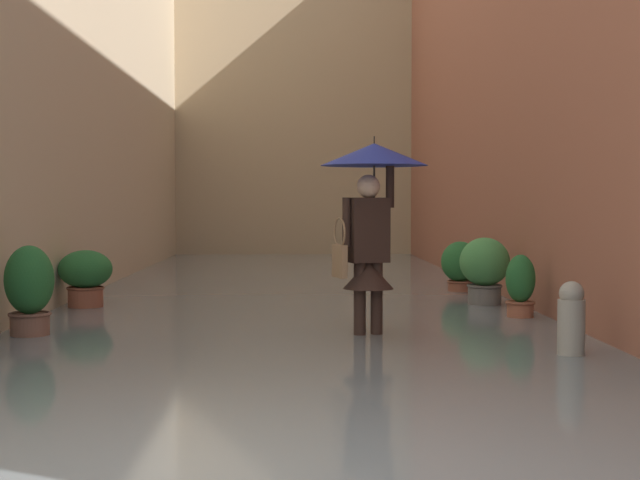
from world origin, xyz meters
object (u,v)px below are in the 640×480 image
Objects in this scene: potted_plant_mid_right at (29,293)px; person_wading at (371,197)px; potted_plant_mid_left at (520,290)px; potted_plant_near_right at (85,278)px; potted_plant_near_left at (485,270)px; potted_plant_far_left at (460,267)px; mooring_bollard at (571,326)px.

person_wading is at bearing 179.45° from potted_plant_mid_right.
potted_plant_mid_left is at bearing -143.66° from person_wading.
potted_plant_near_right is at bearing -89.92° from potted_plant_mid_right.
potted_plant_near_left is at bearing -83.80° from potted_plant_mid_left.
person_wading is 2.46× the size of potted_plant_mid_left.
potted_plant_near_left is (-0.00, 1.76, 0.08)m from potted_plant_far_left.
potted_plant_near_right is at bearing 20.69° from potted_plant_far_left.
potted_plant_near_right is at bearing -36.58° from person_wading.
potted_plant_near_left is at bearing 90.01° from potted_plant_far_left.
person_wading is at bearing -38.37° from mooring_bollard.
potted_plant_mid_right is at bearing 27.43° from potted_plant_near_left.
potted_plant_mid_right is at bearing 40.95° from potted_plant_far_left.
mooring_bollard is (0.05, 5.68, -0.11)m from potted_plant_far_left.
potted_plant_mid_left is 5.34m from potted_plant_mid_right.
potted_plant_far_left is 3.07m from potted_plant_mid_left.
potted_plant_far_left is 6.66m from potted_plant_mid_right.
mooring_bollard is at bearing 165.24° from potted_plant_mid_right.
potted_plant_mid_left is at bearing -94.28° from mooring_bollard.
potted_plant_near_right is (3.37, -2.50, -1.00)m from person_wading.
potted_plant_near_left is at bearing -90.78° from mooring_bollard.
potted_plant_far_left is 0.85× the size of potted_plant_mid_right.
potted_plant_far_left reaches higher than potted_plant_mid_left.
potted_plant_near_left reaches higher than mooring_bollard.
mooring_bollard is at bearing 142.83° from potted_plant_near_right.
potted_plant_near_left reaches higher than potted_plant_near_right.
person_wading is 2.05× the size of potted_plant_mid_right.
potted_plant_mid_right reaches higher than potted_plant_near_right.
potted_plant_far_left is 0.87× the size of potted_plant_near_left.
person_wading is at bearing 36.34° from potted_plant_mid_left.
potted_plant_near_left reaches higher than potted_plant_mid_left.
potted_plant_mid_right is (-0.00, 2.47, 0.05)m from potted_plant_near_right.
potted_plant_mid_left reaches higher than potted_plant_near_right.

